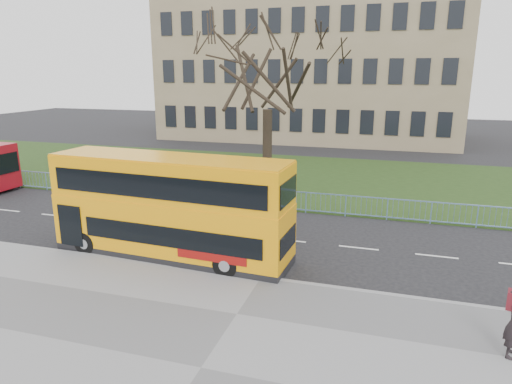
# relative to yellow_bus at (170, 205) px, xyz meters

# --- Properties ---
(ground) EXTENTS (120.00, 120.00, 0.00)m
(ground) POSITION_rel_yellow_bus_xyz_m (3.92, 0.51, -2.10)
(ground) COLOR black
(ground) RESTS_ON ground
(pavement) EXTENTS (80.00, 10.50, 0.12)m
(pavement) POSITION_rel_yellow_bus_xyz_m (3.92, -6.24, -2.04)
(pavement) COLOR slate
(pavement) RESTS_ON ground
(kerb) EXTENTS (80.00, 0.20, 0.14)m
(kerb) POSITION_rel_yellow_bus_xyz_m (3.92, -1.04, -2.03)
(kerb) COLOR gray
(kerb) RESTS_ON ground
(grass_verge) EXTENTS (80.00, 15.40, 0.08)m
(grass_verge) POSITION_rel_yellow_bus_xyz_m (3.92, 14.81, -2.06)
(grass_verge) COLOR #1D3212
(grass_verge) RESTS_ON ground
(guard_railing) EXTENTS (40.00, 0.12, 1.10)m
(guard_railing) POSITION_rel_yellow_bus_xyz_m (3.92, 7.11, -1.55)
(guard_railing) COLOR #6F95C6
(guard_railing) RESTS_ON ground
(bare_tree) EXTENTS (8.05, 8.05, 11.49)m
(bare_tree) POSITION_rel_yellow_bus_xyz_m (0.92, 10.51, 3.73)
(bare_tree) COLOR black
(bare_tree) RESTS_ON grass_verge
(civic_building) EXTENTS (30.00, 15.00, 14.00)m
(civic_building) POSITION_rel_yellow_bus_xyz_m (-1.08, 35.51, 4.90)
(civic_building) COLOR #837253
(civic_building) RESTS_ON ground
(yellow_bus) EXTENTS (9.45, 2.78, 3.91)m
(yellow_bus) POSITION_rel_yellow_bus_xyz_m (0.00, 0.00, 0.00)
(yellow_bus) COLOR #FFA30A
(yellow_bus) RESTS_ON ground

